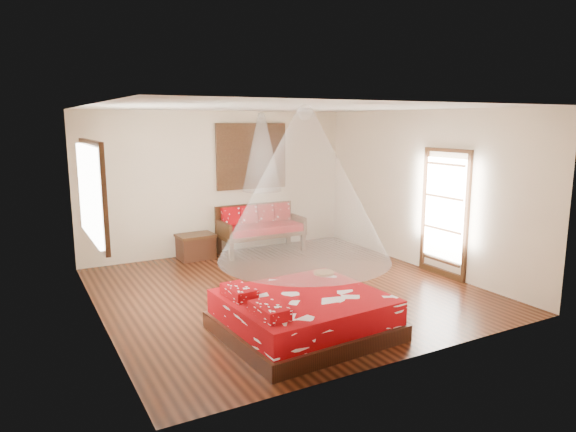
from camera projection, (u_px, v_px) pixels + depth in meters
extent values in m
cube|color=black|center=(286.00, 290.00, 8.05)|extent=(5.50, 5.50, 0.02)
cube|color=silver|center=(285.00, 107.00, 7.54)|extent=(5.50, 5.50, 0.02)
cube|color=beige|center=(94.00, 218.00, 6.49)|extent=(0.02, 5.50, 2.80)
cube|color=beige|center=(422.00, 190.00, 9.10)|extent=(0.02, 5.50, 2.80)
cube|color=beige|center=(219.00, 183.00, 10.18)|extent=(5.50, 0.02, 2.80)
cube|color=beige|center=(410.00, 237.00, 5.41)|extent=(5.50, 0.02, 2.80)
cube|color=black|center=(304.00, 326.00, 6.36)|extent=(2.05, 1.87, 0.20)
cube|color=#8F0409|center=(304.00, 307.00, 6.32)|extent=(1.94, 1.77, 0.30)
cube|color=#8F0409|center=(269.00, 310.00, 5.60)|extent=(0.31, 0.52, 0.13)
cube|color=#8F0409|center=(239.00, 292.00, 6.22)|extent=(0.31, 0.52, 0.13)
cube|color=black|center=(231.00, 250.00, 9.68)|extent=(0.08, 0.08, 0.42)
cube|color=black|center=(303.00, 241.00, 10.42)|extent=(0.08, 0.08, 0.42)
cube|color=black|center=(219.00, 243.00, 10.22)|extent=(0.08, 0.08, 0.42)
cube|color=black|center=(288.00, 235.00, 10.97)|extent=(0.08, 0.08, 0.42)
cube|color=black|center=(261.00, 234.00, 10.29)|extent=(1.69, 0.75, 0.08)
cube|color=#840504|center=(261.00, 228.00, 10.27)|extent=(1.63, 0.69, 0.14)
cube|color=black|center=(254.00, 217.00, 10.53)|extent=(1.69, 0.06, 0.55)
cube|color=black|center=(224.00, 230.00, 9.88)|extent=(0.06, 0.75, 0.30)
cube|color=black|center=(296.00, 222.00, 10.64)|extent=(0.06, 0.75, 0.30)
cube|color=#8F0409|center=(231.00, 217.00, 10.15)|extent=(0.36, 0.19, 0.37)
cube|color=#8F0409|center=(248.00, 215.00, 10.32)|extent=(0.36, 0.19, 0.37)
cube|color=#8F0409|center=(265.00, 213.00, 10.50)|extent=(0.36, 0.19, 0.37)
cube|color=#8F0409|center=(281.00, 212.00, 10.68)|extent=(0.36, 0.19, 0.37)
cube|color=black|center=(196.00, 248.00, 9.83)|extent=(0.67, 0.49, 0.43)
cube|color=black|center=(195.00, 235.00, 9.78)|extent=(0.71, 0.54, 0.05)
cube|color=black|center=(252.00, 156.00, 10.38)|extent=(1.52, 0.06, 1.32)
cube|color=black|center=(252.00, 156.00, 10.37)|extent=(1.35, 0.04, 1.10)
cube|color=black|center=(93.00, 192.00, 6.63)|extent=(0.08, 1.74, 1.34)
cube|color=silver|center=(97.00, 192.00, 6.65)|extent=(0.04, 1.54, 1.10)
cube|color=black|center=(444.00, 215.00, 8.63)|extent=(0.08, 1.02, 2.16)
cube|color=white|center=(444.00, 209.00, 8.60)|extent=(0.03, 0.82, 1.70)
cylinder|color=brown|center=(324.00, 273.00, 7.16)|extent=(0.29, 0.29, 0.03)
cone|color=white|center=(305.00, 186.00, 6.04)|extent=(2.09, 2.09, 1.80)
cone|color=white|center=(262.00, 153.00, 9.95)|extent=(0.77, 0.77, 1.50)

